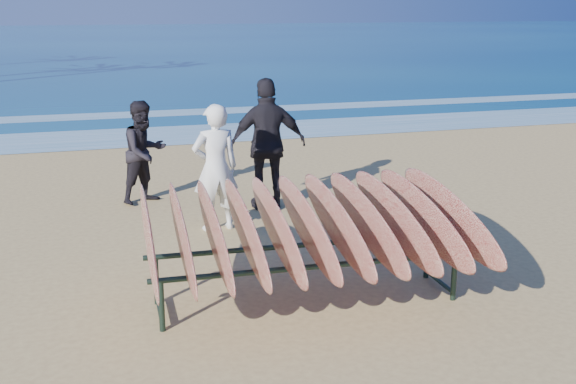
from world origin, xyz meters
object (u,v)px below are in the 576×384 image
at_px(surfboard_rack, 306,226).
at_px(person_dark_a, 144,152).
at_px(person_white, 215,168).
at_px(person_dark_b, 268,144).

relative_size(surfboard_rack, person_dark_a, 2.10).
xyz_separation_m(person_white, person_dark_a, (-0.76, 1.66, -0.07)).
bearing_deg(surfboard_rack, person_white, 100.70).
height_order(surfboard_rack, person_white, person_white).
distance_m(surfboard_rack, person_dark_b, 3.54).
relative_size(person_dark_a, person_dark_b, 0.81).
bearing_deg(person_white, surfboard_rack, 94.32).
xyz_separation_m(person_white, person_dark_b, (0.94, 0.80, 0.11)).
relative_size(person_white, person_dark_b, 0.88).
relative_size(surfboard_rack, person_white, 1.92).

